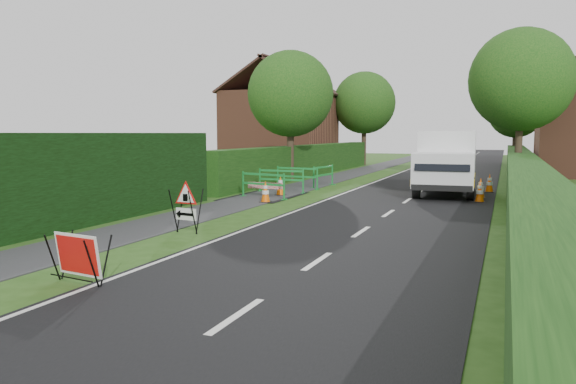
% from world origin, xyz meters
% --- Properties ---
extents(ground, '(120.00, 120.00, 0.00)m').
position_xyz_m(ground, '(0.00, 0.00, 0.00)').
color(ground, '#264A15').
rests_on(ground, ground).
extents(road_surface, '(6.00, 90.00, 0.02)m').
position_xyz_m(road_surface, '(2.50, 35.00, 0.00)').
color(road_surface, black).
rests_on(road_surface, ground).
extents(footpath, '(2.00, 90.00, 0.02)m').
position_xyz_m(footpath, '(-3.00, 35.00, 0.01)').
color(footpath, '#2D2D30').
rests_on(footpath, ground).
extents(hedge_west_far, '(1.00, 24.00, 1.80)m').
position_xyz_m(hedge_west_far, '(-5.00, 22.00, 0.00)').
color(hedge_west_far, '#14380F').
rests_on(hedge_west_far, ground).
extents(hedge_east, '(1.20, 50.00, 1.50)m').
position_xyz_m(hedge_east, '(6.50, 16.00, 0.00)').
color(hedge_east, '#14380F').
rests_on(hedge_east, ground).
extents(house_west, '(7.50, 7.40, 7.88)m').
position_xyz_m(house_west, '(-10.00, 30.00, 2.90)').
color(house_west, brown).
rests_on(house_west, ground).
extents(tree_nw, '(4.40, 4.40, 6.70)m').
position_xyz_m(tree_nw, '(-4.60, 18.00, 4.48)').
color(tree_nw, '#2D2116').
rests_on(tree_nw, ground).
extents(tree_ne, '(5.20, 5.20, 7.79)m').
position_xyz_m(tree_ne, '(6.40, 22.00, 5.17)').
color(tree_ne, '#2D2116').
rests_on(tree_ne, ground).
extents(tree_fw, '(4.80, 4.80, 7.24)m').
position_xyz_m(tree_fw, '(-4.60, 34.00, 4.83)').
color(tree_fw, '#2D2116').
rests_on(tree_fw, ground).
extents(tree_fe, '(4.20, 4.20, 6.33)m').
position_xyz_m(tree_fe, '(6.40, 38.00, 4.22)').
color(tree_fe, '#2D2116').
rests_on(tree_fe, ground).
extents(red_rect_sign, '(1.05, 0.73, 0.84)m').
position_xyz_m(red_rect_sign, '(-0.68, -1.96, 0.48)').
color(red_rect_sign, black).
rests_on(red_rect_sign, ground).
extents(triangle_sign, '(0.84, 0.84, 1.10)m').
position_xyz_m(triangle_sign, '(-1.53, 2.74, 0.77)').
color(triangle_sign, black).
rests_on(triangle_sign, ground).
extents(works_van, '(2.48, 5.75, 2.58)m').
position_xyz_m(works_van, '(3.57, 14.54, 1.37)').
color(works_van, silver).
rests_on(works_van, ground).
extents(traffic_cone_0, '(0.38, 0.38, 0.79)m').
position_xyz_m(traffic_cone_0, '(4.99, 12.08, 0.39)').
color(traffic_cone_0, black).
rests_on(traffic_cone_0, ground).
extents(traffic_cone_1, '(0.38, 0.38, 0.79)m').
position_xyz_m(traffic_cone_1, '(4.96, 13.48, 0.39)').
color(traffic_cone_1, black).
rests_on(traffic_cone_1, ground).
extents(traffic_cone_2, '(0.38, 0.38, 0.79)m').
position_xyz_m(traffic_cone_2, '(5.22, 15.86, 0.39)').
color(traffic_cone_2, black).
rests_on(traffic_cone_2, ground).
extents(traffic_cone_3, '(0.38, 0.38, 0.79)m').
position_xyz_m(traffic_cone_3, '(-2.19, 9.23, 0.39)').
color(traffic_cone_3, black).
rests_on(traffic_cone_3, ground).
extents(traffic_cone_4, '(0.38, 0.38, 0.79)m').
position_xyz_m(traffic_cone_4, '(-2.55, 11.56, 0.39)').
color(traffic_cone_4, black).
rests_on(traffic_cone_4, ground).
extents(ped_barrier_0, '(2.08, 0.87, 1.00)m').
position_xyz_m(ped_barrier_0, '(-2.81, 10.42, 0.63)').
color(ped_barrier_0, '#188532').
rests_on(ped_barrier_0, ground).
extents(ped_barrier_1, '(2.07, 0.44, 1.00)m').
position_xyz_m(ped_barrier_1, '(-2.94, 12.61, 0.63)').
color(ped_barrier_1, '#188532').
rests_on(ped_barrier_1, ground).
extents(ped_barrier_2, '(2.09, 0.61, 1.00)m').
position_xyz_m(ped_barrier_2, '(-2.88, 14.38, 0.63)').
color(ped_barrier_2, '#188532').
rests_on(ped_barrier_2, ground).
extents(ped_barrier_3, '(0.63, 2.09, 1.00)m').
position_xyz_m(ped_barrier_3, '(-2.08, 15.73, 0.63)').
color(ped_barrier_3, '#188532').
rests_on(ped_barrier_3, ground).
extents(redwhite_plank, '(1.50, 0.06, 0.25)m').
position_xyz_m(redwhite_plank, '(-2.90, 10.86, 0.00)').
color(redwhite_plank, red).
rests_on(redwhite_plank, ground).
extents(hatchback_car, '(1.77, 3.91, 1.30)m').
position_xyz_m(hatchback_car, '(2.48, 27.65, 0.65)').
color(hatchback_car, white).
rests_on(hatchback_car, ground).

